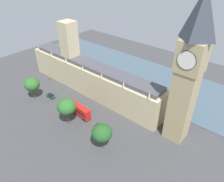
# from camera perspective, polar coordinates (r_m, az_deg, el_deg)

# --- Properties ---
(ground_plane) EXTENTS (144.61, 144.61, 0.00)m
(ground_plane) POSITION_cam_1_polar(r_m,az_deg,el_deg) (99.92, -6.31, -0.44)
(ground_plane) COLOR #424244
(river_thames) EXTENTS (37.66, 130.14, 0.25)m
(river_thames) POSITION_cam_1_polar(r_m,az_deg,el_deg) (119.14, 4.13, 5.62)
(river_thames) COLOR #475B6B
(river_thames) RESTS_ON ground
(parliament_building) EXTENTS (10.30, 74.61, 30.77)m
(parliament_building) POSITION_cam_1_polar(r_m,az_deg,el_deg) (97.84, -6.34, 4.30)
(parliament_building) COLOR #CCBA8E
(parliament_building) RESTS_ON ground
(clock_tower) EXTENTS (7.76, 7.76, 50.26)m
(clock_tower) POSITION_cam_1_polar(r_m,az_deg,el_deg) (65.97, 20.21, 5.02)
(clock_tower) COLOR tan
(clock_tower) RESTS_ON ground
(car_dark_green_opposite_hall) EXTENTS (1.92, 4.48, 1.74)m
(car_dark_green_opposite_hall) POSITION_cam_1_polar(r_m,az_deg,el_deg) (99.61, -16.39, -1.24)
(car_dark_green_opposite_hall) COLOR #19472D
(car_dark_green_opposite_hall) RESTS_ON ground
(double_decker_bus_under_trees) EXTENTS (3.25, 10.65, 4.75)m
(double_decker_bus_under_trees) POSITION_cam_1_polar(r_m,az_deg,el_deg) (85.07, -8.74, -5.21)
(double_decker_bus_under_trees) COLOR red
(double_decker_bus_under_trees) RESTS_ON ground
(car_black_trailing) EXTENTS (1.98, 4.77, 1.74)m
(car_black_trailing) POSITION_cam_1_polar(r_m,az_deg,el_deg) (79.09, -3.16, -9.96)
(car_black_trailing) COLOR black
(car_black_trailing) RESTS_ON ground
(pedestrian_far_end) EXTENTS (0.47, 0.57, 1.49)m
(pedestrian_far_end) POSITION_cam_1_polar(r_m,az_deg,el_deg) (114.15, -16.73, 3.22)
(pedestrian_far_end) COLOR maroon
(pedestrian_far_end) RESTS_ON ground
(plane_tree_kerbside) EXTENTS (6.75, 6.75, 9.64)m
(plane_tree_kerbside) POSITION_cam_1_polar(r_m,az_deg,el_deg) (68.66, -2.76, -11.36)
(plane_tree_kerbside) COLOR brown
(plane_tree_kerbside) RESTS_ON ground
(plane_tree_by_river_gate) EXTENTS (6.73, 6.73, 10.34)m
(plane_tree_by_river_gate) POSITION_cam_1_polar(r_m,az_deg,el_deg) (97.97, -21.02, 1.74)
(plane_tree_by_river_gate) COLOR brown
(plane_tree_by_river_gate) RESTS_ON ground
(plane_tree_corner) EXTENTS (7.06, 7.06, 11.04)m
(plane_tree_corner) POSITION_cam_1_polar(r_m,az_deg,el_deg) (78.89, -12.30, -4.19)
(plane_tree_corner) COLOR brown
(plane_tree_corner) RESTS_ON ground
(street_lamp_near_tower) EXTENTS (0.56, 0.56, 6.41)m
(street_lamp_near_tower) POSITION_cam_1_polar(r_m,az_deg,el_deg) (100.89, -21.87, 0.49)
(street_lamp_near_tower) COLOR black
(street_lamp_near_tower) RESTS_ON ground
(street_lamp_midblock) EXTENTS (0.56, 0.56, 6.72)m
(street_lamp_midblock) POSITION_cam_1_polar(r_m,az_deg,el_deg) (102.99, -22.31, 1.20)
(street_lamp_midblock) COLOR black
(street_lamp_midblock) RESTS_ON ground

